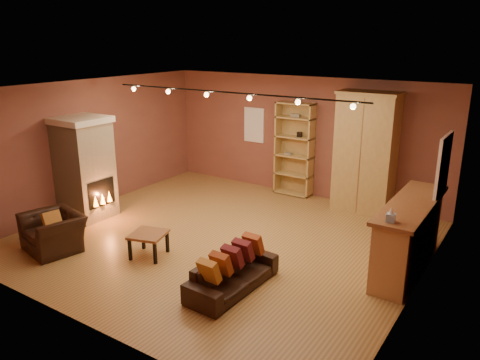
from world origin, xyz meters
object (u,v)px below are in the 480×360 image
Objects in this scene: bookcase at (295,148)px; fireplace at (85,168)px; loveseat at (233,268)px; bar_counter at (408,236)px; armoire at (366,153)px; armchair at (53,226)px; coffee_table at (148,236)px.

fireplace is at bearing -128.35° from bookcase.
fireplace is 0.96× the size of bookcase.
loveseat is at bearing -74.29° from bookcase.
fireplace is 4.37m from loveseat.
loveseat is at bearing -133.92° from bar_counter.
bookcase is 1.34× the size of loveseat.
fireplace is 5.89m from armoire.
fireplace is 0.82× the size of armoire.
bookcase is 4.78m from loveseat.
fireplace is 4.76m from bookcase.
armchair is (0.80, -1.42, -0.62)m from fireplace.
bar_counter is at bearing -41.68° from loveseat.
armoire is at bearing 36.76° from fireplace.
armchair is at bearing -128.40° from armoire.
loveseat is 1.83m from coffee_table.
coffee_table is at bearing -152.83° from bar_counter.
coffee_table is at bearing -16.05° from fireplace.
bookcase is 5.63m from armchair.
bookcase is 3.16× the size of coffee_table.
bookcase reaches higher than fireplace.
armchair is at bearing -60.64° from fireplace.
loveseat is at bearing 22.72° from armchair.
coffee_table is (-0.55, -4.42, -0.76)m from bookcase.
fireplace is 3.02× the size of coffee_table.
bookcase is 1.78m from armoire.
armoire reaches higher than loveseat.
bookcase reaches higher than bar_counter.
armchair is (-3.43, -0.61, 0.10)m from loveseat.
armoire is (1.76, -0.21, 0.17)m from bookcase.
fireplace is at bearing 131.99° from armchair.
armchair reaches higher than loveseat.
bar_counter reaches higher than armchair.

